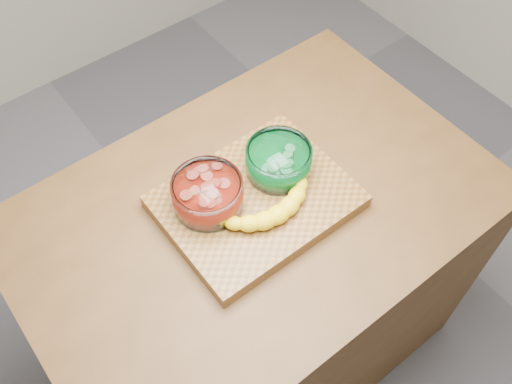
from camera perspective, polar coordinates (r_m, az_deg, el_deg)
ground at (r=2.23m, az=0.00°, el=-14.48°), size 3.50×3.50×0.00m
counter at (r=1.81m, az=0.00°, el=-9.39°), size 1.20×0.80×0.90m
cutting_board at (r=1.41m, az=0.00°, el=-0.95°), size 0.45×0.35×0.04m
bowl_red at (r=1.35m, az=-4.85°, el=-0.23°), size 0.17×0.17×0.08m
bowl_green at (r=1.41m, az=2.27°, el=3.14°), size 0.16×0.16×0.08m
banana at (r=1.35m, az=1.35°, el=-1.20°), size 0.31×0.14×0.04m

